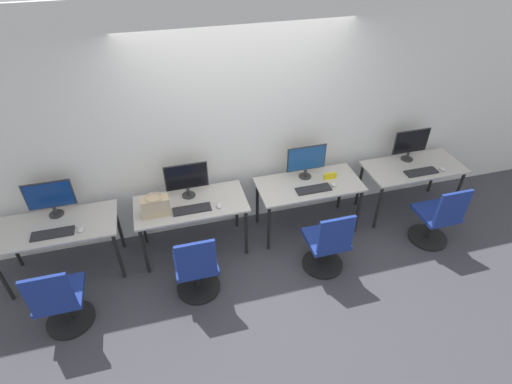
# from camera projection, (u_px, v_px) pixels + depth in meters

# --- Properties ---
(ground_plane) EXTENTS (20.00, 20.00, 0.00)m
(ground_plane) POSITION_uv_depth(u_px,v_px,m) (259.00, 253.00, 4.89)
(ground_plane) COLOR #3D3D42
(wall_back) EXTENTS (12.00, 0.05, 2.80)m
(wall_back) POSITION_uv_depth(u_px,v_px,m) (242.00, 123.00, 4.61)
(wall_back) COLOR silver
(wall_back) RESTS_ON ground_plane
(desk_far_left) EXTENTS (1.27, 0.61, 0.70)m
(desk_far_left) POSITION_uv_depth(u_px,v_px,m) (57.00, 231.00, 4.29)
(desk_far_left) COLOR #BCB7AD
(desk_far_left) RESTS_ON ground_plane
(monitor_far_left) EXTENTS (0.49, 0.16, 0.43)m
(monitor_far_left) POSITION_uv_depth(u_px,v_px,m) (50.00, 197.00, 4.24)
(monitor_far_left) COLOR #2D2D2D
(monitor_far_left) RESTS_ON desk_far_left
(keyboard_far_left) EXTENTS (0.42, 0.14, 0.02)m
(keyboard_far_left) POSITION_uv_depth(u_px,v_px,m) (53.00, 234.00, 4.13)
(keyboard_far_left) COLOR #262628
(keyboard_far_left) RESTS_ON desk_far_left
(mouse_far_left) EXTENTS (0.06, 0.09, 0.03)m
(mouse_far_left) POSITION_uv_depth(u_px,v_px,m) (81.00, 230.00, 4.17)
(mouse_far_left) COLOR silver
(mouse_far_left) RESTS_ON desk_far_left
(office_chair_far_left) EXTENTS (0.48, 0.48, 0.88)m
(office_chair_far_left) POSITION_uv_depth(u_px,v_px,m) (61.00, 303.00, 3.87)
(office_chair_far_left) COLOR black
(office_chair_far_left) RESTS_ON ground_plane
(desk_left) EXTENTS (1.27, 0.61, 0.70)m
(desk_left) POSITION_uv_depth(u_px,v_px,m) (191.00, 208.00, 4.59)
(desk_left) COLOR #BCB7AD
(desk_left) RESTS_ON ground_plane
(monitor_left) EXTENTS (0.49, 0.16, 0.43)m
(monitor_left) POSITION_uv_depth(u_px,v_px,m) (187.00, 178.00, 4.52)
(monitor_left) COLOR #2D2D2D
(monitor_left) RESTS_ON desk_left
(keyboard_left) EXTENTS (0.42, 0.14, 0.02)m
(keyboard_left) POSITION_uv_depth(u_px,v_px,m) (192.00, 209.00, 4.45)
(keyboard_left) COLOR #262628
(keyboard_left) RESTS_ON desk_left
(mouse_left) EXTENTS (0.06, 0.09, 0.03)m
(mouse_left) POSITION_uv_depth(u_px,v_px,m) (219.00, 206.00, 4.49)
(mouse_left) COLOR silver
(mouse_left) RESTS_ON desk_left
(office_chair_left) EXTENTS (0.48, 0.48, 0.88)m
(office_chair_left) POSITION_uv_depth(u_px,v_px,m) (197.00, 270.00, 4.20)
(office_chair_left) COLOR black
(office_chair_left) RESTS_ON ground_plane
(desk_right) EXTENTS (1.27, 0.61, 0.70)m
(desk_right) POSITION_uv_depth(u_px,v_px,m) (309.00, 189.00, 4.90)
(desk_right) COLOR #BCB7AD
(desk_right) RESTS_ON ground_plane
(monitor_right) EXTENTS (0.49, 0.16, 0.43)m
(monitor_right) POSITION_uv_depth(u_px,v_px,m) (306.00, 160.00, 4.82)
(monitor_right) COLOR #2D2D2D
(monitor_right) RESTS_ON desk_right
(keyboard_right) EXTENTS (0.42, 0.14, 0.02)m
(keyboard_right) POSITION_uv_depth(u_px,v_px,m) (313.00, 189.00, 4.74)
(keyboard_right) COLOR #262628
(keyboard_right) RESTS_ON desk_right
(mouse_right) EXTENTS (0.06, 0.09, 0.03)m
(mouse_right) POSITION_uv_depth(u_px,v_px,m) (333.00, 184.00, 4.81)
(mouse_right) COLOR silver
(mouse_right) RESTS_ON desk_right
(office_chair_right) EXTENTS (0.48, 0.48, 0.88)m
(office_chair_right) POSITION_uv_depth(u_px,v_px,m) (327.00, 246.00, 4.48)
(office_chair_right) COLOR black
(office_chair_right) RESTS_ON ground_plane
(desk_far_right) EXTENTS (1.27, 0.61, 0.70)m
(desk_far_right) POSITION_uv_depth(u_px,v_px,m) (413.00, 171.00, 5.20)
(desk_far_right) COLOR #BCB7AD
(desk_far_right) RESTS_ON ground_plane
(monitor_far_right) EXTENTS (0.49, 0.16, 0.43)m
(monitor_far_right) POSITION_uv_depth(u_px,v_px,m) (411.00, 143.00, 5.14)
(monitor_far_right) COLOR #2D2D2D
(monitor_far_right) RESTS_ON desk_far_right
(keyboard_far_right) EXTENTS (0.42, 0.14, 0.02)m
(keyboard_far_right) POSITION_uv_depth(u_px,v_px,m) (421.00, 172.00, 5.03)
(keyboard_far_right) COLOR #262628
(keyboard_far_right) RESTS_ON desk_far_right
(mouse_far_right) EXTENTS (0.06, 0.09, 0.03)m
(mouse_far_right) POSITION_uv_depth(u_px,v_px,m) (442.00, 169.00, 5.07)
(mouse_far_right) COLOR silver
(mouse_far_right) RESTS_ON desk_far_right
(office_chair_far_right) EXTENTS (0.48, 0.48, 0.88)m
(office_chair_far_right) POSITION_uv_depth(u_px,v_px,m) (437.00, 220.00, 4.84)
(office_chair_far_right) COLOR black
(office_chair_far_right) RESTS_ON ground_plane
(handbag) EXTENTS (0.30, 0.18, 0.25)m
(handbag) POSITION_uv_depth(u_px,v_px,m) (156.00, 206.00, 4.33)
(handbag) COLOR tan
(handbag) RESTS_ON desk_left
(placard_right) EXTENTS (0.16, 0.03, 0.08)m
(placard_right) POSITION_uv_depth(u_px,v_px,m) (330.00, 176.00, 4.91)
(placard_right) COLOR yellow
(placard_right) RESTS_ON desk_right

